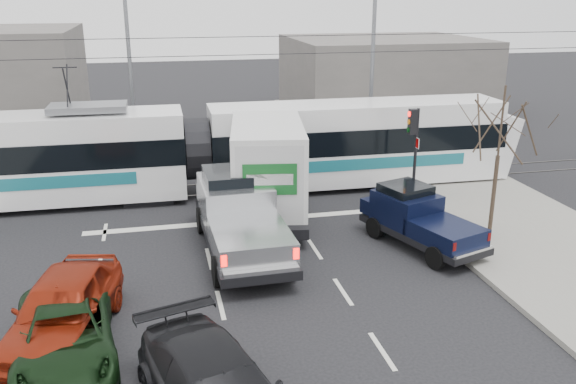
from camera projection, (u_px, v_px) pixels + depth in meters
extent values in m
plane|color=black|center=(283.00, 298.00, 16.50)|extent=(120.00, 120.00, 0.00)
cube|color=gray|center=(574.00, 265.00, 18.36)|extent=(6.00, 60.00, 0.15)
cube|color=#33302D|center=(233.00, 187.00, 25.76)|extent=(60.00, 1.60, 0.03)
cube|color=slate|center=(383.00, 77.00, 40.45)|extent=(12.00, 10.00, 5.00)
cylinder|color=#47382B|center=(493.00, 196.00, 19.92)|extent=(0.14, 0.14, 2.75)
cylinder|color=#47382B|center=(502.00, 121.00, 19.14)|extent=(0.07, 0.07, 2.25)
cylinder|color=black|center=(415.00, 155.00, 23.29)|extent=(0.12, 0.12, 3.60)
cube|color=black|center=(413.00, 122.00, 22.84)|extent=(0.28, 0.28, 0.95)
cylinder|color=#FF0C07|center=(409.00, 114.00, 22.71)|extent=(0.06, 0.20, 0.20)
cylinder|color=orange|center=(409.00, 122.00, 22.80)|extent=(0.06, 0.20, 0.20)
cylinder|color=#05330C|center=(408.00, 130.00, 22.90)|extent=(0.06, 0.20, 0.20)
cube|color=white|center=(417.00, 143.00, 22.99)|extent=(0.02, 0.30, 0.40)
cylinder|color=slate|center=(372.00, 65.00, 29.62)|extent=(0.20, 0.20, 9.00)
cylinder|color=slate|center=(130.00, 66.00, 29.07)|extent=(0.20, 0.20, 9.00)
cylinder|color=black|center=(229.00, 55.00, 24.03)|extent=(60.00, 0.03, 0.03)
cylinder|color=black|center=(228.00, 37.00, 23.81)|extent=(60.00, 0.03, 0.03)
cube|color=white|center=(23.00, 182.00, 23.29)|extent=(12.31, 2.72, 1.49)
cube|color=black|center=(18.00, 152.00, 22.93)|extent=(12.37, 2.75, 1.02)
cube|color=white|center=(15.00, 129.00, 22.64)|extent=(12.31, 2.62, 0.95)
cube|color=#166370|center=(15.00, 185.00, 22.00)|extent=(8.60, 0.12, 0.47)
cube|color=white|center=(356.00, 162.00, 25.93)|extent=(12.31, 2.72, 1.49)
cube|color=black|center=(357.00, 136.00, 25.57)|extent=(12.37, 2.75, 1.02)
cube|color=white|center=(358.00, 114.00, 25.28)|extent=(12.31, 2.62, 0.95)
cube|color=#166370|center=(366.00, 164.00, 24.64)|extent=(8.60, 0.12, 0.47)
cylinder|color=black|center=(197.00, 149.00, 24.31)|extent=(0.98, 2.48, 2.47)
cube|color=slate|center=(88.00, 107.00, 22.95)|extent=(2.88, 1.58, 0.24)
cube|color=black|center=(149.00, 194.00, 24.47)|extent=(1.93, 2.21, 0.34)
cube|color=black|center=(248.00, 187.00, 25.26)|extent=(1.93, 2.21, 0.34)
cube|color=black|center=(427.00, 176.00, 26.84)|extent=(1.93, 2.21, 0.34)
cube|color=black|center=(242.00, 235.00, 19.16)|extent=(2.38, 6.52, 0.28)
cube|color=#BABCBF|center=(235.00, 200.00, 19.99)|extent=(2.25, 2.77, 1.28)
cube|color=black|center=(234.00, 179.00, 19.88)|extent=(1.94, 1.99, 0.61)
cube|color=#BABCBF|center=(228.00, 193.00, 21.50)|extent=(2.15, 1.21, 0.61)
cube|color=#BABCBF|center=(250.00, 239.00, 17.71)|extent=(2.25, 2.96, 0.73)
cube|color=silver|center=(262.00, 273.00, 16.25)|extent=(2.06, 0.25, 0.20)
cube|color=#FF0C07|center=(224.00, 261.00, 16.01)|extent=(0.16, 0.09, 0.31)
cube|color=#FF0C07|center=(296.00, 253.00, 16.47)|extent=(0.16, 0.09, 0.31)
cylinder|color=black|center=(202.00, 220.00, 20.89)|extent=(0.33, 0.90, 0.89)
cylinder|color=black|center=(261.00, 215.00, 21.36)|extent=(0.33, 0.90, 0.89)
cylinder|color=black|center=(218.00, 271.00, 17.07)|extent=(0.33, 0.90, 0.89)
cylinder|color=black|center=(289.00, 264.00, 17.54)|extent=(0.33, 0.90, 0.89)
cube|color=black|center=(267.00, 199.00, 22.60)|extent=(3.54, 7.42, 0.36)
cube|color=white|center=(265.00, 158.00, 24.89)|extent=(2.56, 2.06, 1.63)
cube|color=black|center=(265.00, 143.00, 24.84)|extent=(2.16, 1.44, 0.61)
cube|color=silver|center=(268.00, 166.00, 21.46)|extent=(3.18, 5.17, 3.00)
cube|color=silver|center=(270.00, 186.00, 19.18)|extent=(2.13, 0.39, 2.64)
cube|color=#13531F|center=(270.00, 180.00, 19.06)|extent=(1.69, 0.29, 1.02)
cube|color=black|center=(271.00, 236.00, 19.47)|extent=(2.21, 0.60, 0.18)
cylinder|color=black|center=(239.00, 184.00, 24.73)|extent=(0.45, 0.95, 0.92)
cylinder|color=black|center=(292.00, 183.00, 24.86)|extent=(0.45, 0.95, 0.92)
cylinder|color=black|center=(238.00, 220.00, 20.67)|extent=(0.46, 1.05, 1.02)
cylinder|color=black|center=(301.00, 219.00, 20.79)|extent=(0.46, 1.05, 1.02)
cube|color=black|center=(422.00, 233.00, 19.64)|extent=(2.98, 4.74, 0.22)
cube|color=black|center=(406.00, 208.00, 20.09)|extent=(2.13, 2.29, 1.02)
cube|color=black|center=(405.00, 192.00, 20.00)|extent=(1.75, 1.71, 0.49)
cube|color=black|center=(385.00, 204.00, 21.02)|extent=(1.74, 1.26, 0.49)
cube|color=black|center=(445.00, 233.00, 18.74)|extent=(2.17, 2.41, 0.58)
cube|color=silver|center=(473.00, 253.00, 17.88)|extent=(1.49, 0.64, 0.16)
cube|color=#590505|center=(454.00, 247.00, 17.49)|extent=(0.14, 0.11, 0.25)
cube|color=#590505|center=(489.00, 237.00, 18.20)|extent=(0.14, 0.11, 0.25)
cylinder|color=black|center=(375.00, 228.00, 20.46)|extent=(0.46, 0.75, 0.71)
cylinder|color=black|center=(409.00, 219.00, 21.21)|extent=(0.46, 0.75, 0.71)
cylinder|color=black|center=(436.00, 258.00, 18.16)|extent=(0.46, 0.75, 0.71)
cylinder|color=black|center=(472.00, 247.00, 18.91)|extent=(0.46, 0.75, 0.71)
imported|color=black|center=(65.00, 335.00, 13.55)|extent=(2.60, 4.78, 1.27)
imported|color=maroon|center=(64.00, 308.00, 14.38)|extent=(2.88, 5.06, 1.62)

